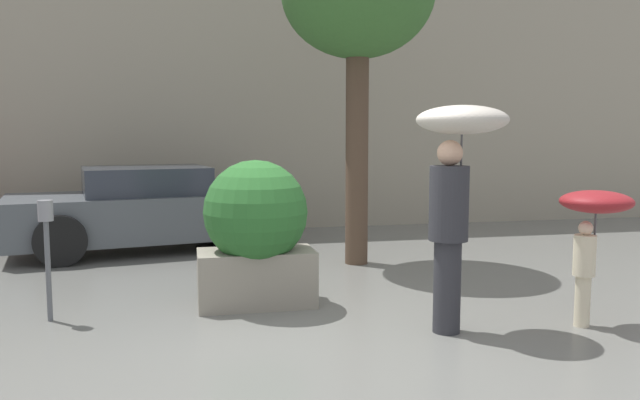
{
  "coord_description": "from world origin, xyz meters",
  "views": [
    {
      "loc": [
        -1.07,
        -5.39,
        1.81
      ],
      "look_at": [
        0.43,
        1.6,
        1.05
      ],
      "focal_mm": 35.0,
      "sensor_mm": 36.0,
      "label": 1
    }
  ],
  "objects": [
    {
      "name": "parking_meter",
      "position": [
        -2.4,
        0.93,
        0.85
      ],
      "size": [
        0.14,
        0.14,
        1.18
      ],
      "color": "#595B60",
      "rests_on": "ground"
    },
    {
      "name": "ground_plane",
      "position": [
        0.0,
        0.0,
        0.0
      ],
      "size": [
        40.0,
        40.0,
        0.0
      ],
      "primitive_type": "plane",
      "color": "slate"
    },
    {
      "name": "building_facade",
      "position": [
        0.0,
        6.5,
        3.0
      ],
      "size": [
        18.0,
        0.3,
        6.0
      ],
      "color": "#9E937F",
      "rests_on": "ground"
    },
    {
      "name": "person_adult",
      "position": [
        1.31,
        -0.15,
        1.49
      ],
      "size": [
        0.83,
        0.83,
        2.07
      ],
      "rotation": [
        0.0,
        0.0,
        0.47
      ],
      "color": "#2D2D33",
      "rests_on": "ground"
    },
    {
      "name": "person_child",
      "position": [
        2.62,
        -0.31,
        1.03
      ],
      "size": [
        0.65,
        0.65,
        1.29
      ],
      "rotation": [
        0.0,
        0.0,
        -0.11
      ],
      "color": "beige",
      "rests_on": "ground"
    },
    {
      "name": "parked_car_near",
      "position": [
        -1.7,
        4.69,
        0.62
      ],
      "size": [
        4.34,
        2.55,
        1.3
      ],
      "rotation": [
        0.0,
        0.0,
        1.75
      ],
      "color": "#4C5156",
      "rests_on": "ground"
    },
    {
      "name": "planter_box",
      "position": [
        -0.37,
        1.07,
        0.82
      ],
      "size": [
        1.22,
        1.09,
        1.54
      ],
      "color": "gray",
      "rests_on": "ground"
    }
  ]
}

